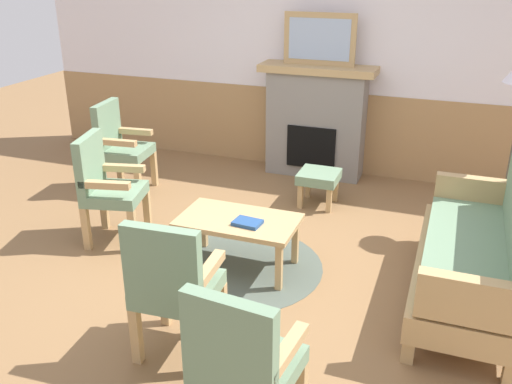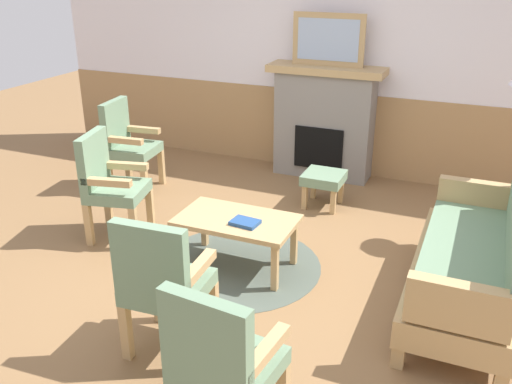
{
  "view_description": "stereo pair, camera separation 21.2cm",
  "coord_description": "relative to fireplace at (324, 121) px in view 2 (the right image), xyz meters",
  "views": [
    {
      "loc": [
        1.5,
        -3.72,
        2.39
      ],
      "look_at": [
        0.0,
        0.35,
        0.55
      ],
      "focal_mm": 39.11,
      "sensor_mm": 36.0,
      "label": 1
    },
    {
      "loc": [
        1.7,
        -3.65,
        2.39
      ],
      "look_at": [
        0.0,
        0.35,
        0.55
      ],
      "focal_mm": 39.11,
      "sensor_mm": 36.0,
      "label": 2
    }
  ],
  "objects": [
    {
      "name": "ground_plane",
      "position": [
        0.0,
        -2.35,
        -0.65
      ],
      "size": [
        14.0,
        14.0,
        0.0
      ],
      "primitive_type": "plane",
      "color": "olive"
    },
    {
      "name": "wall_back",
      "position": [
        0.0,
        0.25,
        0.66
      ],
      "size": [
        7.2,
        0.14,
        2.7
      ],
      "color": "white",
      "rests_on": "ground_plane"
    },
    {
      "name": "fireplace",
      "position": [
        0.0,
        0.0,
        0.0
      ],
      "size": [
        1.3,
        0.44,
        1.28
      ],
      "color": "gray",
      "rests_on": "ground_plane"
    },
    {
      "name": "framed_picture",
      "position": [
        0.0,
        0.0,
        0.91
      ],
      "size": [
        0.8,
        0.04,
        0.56
      ],
      "color": "tan",
      "rests_on": "fireplace"
    },
    {
      "name": "couch",
      "position": [
        1.77,
        -2.21,
        -0.26
      ],
      "size": [
        0.7,
        1.8,
        0.98
      ],
      "color": "tan",
      "rests_on": "ground_plane"
    },
    {
      "name": "coffee_table",
      "position": [
        -0.03,
        -2.32,
        -0.27
      ],
      "size": [
        0.96,
        0.56,
        0.44
      ],
      "color": "tan",
      "rests_on": "ground_plane"
    },
    {
      "name": "round_rug",
      "position": [
        -0.03,
        -2.32,
        -0.65
      ],
      "size": [
        1.4,
        1.4,
        0.01
      ],
      "primitive_type": "cylinder",
      "color": "#4C564C",
      "rests_on": "ground_plane"
    },
    {
      "name": "book_on_table",
      "position": [
        0.07,
        -2.39,
        -0.2
      ],
      "size": [
        0.23,
        0.18,
        0.03
      ],
      "primitive_type": "cube",
      "rotation": [
        0.0,
        0.0,
        -0.09
      ],
      "color": "navy",
      "rests_on": "coffee_table"
    },
    {
      "name": "footstool",
      "position": [
        0.27,
        -0.86,
        -0.37
      ],
      "size": [
        0.4,
        0.4,
        0.36
      ],
      "color": "tan",
      "rests_on": "ground_plane"
    },
    {
      "name": "armchair_near_fireplace",
      "position": [
        -1.85,
        -1.23,
        -0.11
      ],
      "size": [
        0.53,
        0.53,
        0.98
      ],
      "color": "tan",
      "rests_on": "ground_plane"
    },
    {
      "name": "armchair_by_window_left",
      "position": [
        -1.31,
        -2.27,
        -0.11
      ],
      "size": [
        0.58,
        0.58,
        0.98
      ],
      "color": "tan",
      "rests_on": "ground_plane"
    },
    {
      "name": "armchair_front_left",
      "position": [
        0.01,
        -3.49,
        -0.11
      ],
      "size": [
        0.51,
        0.51,
        0.98
      ],
      "color": "tan",
      "rests_on": "ground_plane"
    },
    {
      "name": "armchair_front_center",
      "position": [
        0.67,
        -4.02,
        -0.11
      ],
      "size": [
        0.53,
        0.53,
        0.98
      ],
      "color": "tan",
      "rests_on": "ground_plane"
    }
  ]
}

